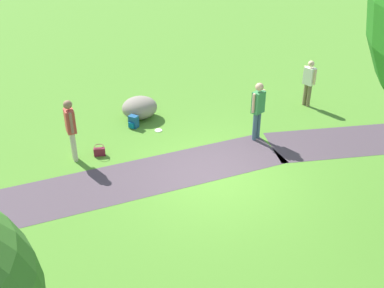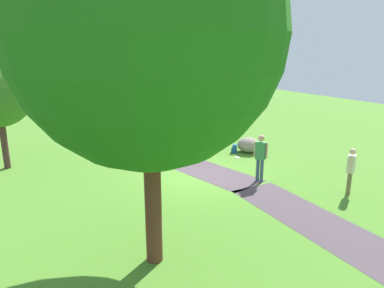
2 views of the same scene
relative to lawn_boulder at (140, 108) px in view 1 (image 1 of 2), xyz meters
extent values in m
plane|color=#4D8229|center=(-1.54, 3.89, -0.36)|extent=(48.00, 48.00, 0.00)
cube|color=#493B43|center=(0.38, 3.53, -0.36)|extent=(8.19, 3.24, 0.01)
ellipsoid|color=gray|center=(0.00, 0.00, 0.00)|extent=(1.26, 1.13, 0.72)
cylinder|color=#C5B697|center=(2.12, 2.14, 0.08)|extent=(0.13, 0.13, 0.88)
cylinder|color=#C5B697|center=(2.09, 2.29, 0.08)|extent=(0.13, 0.13, 0.88)
cube|color=#BA4535|center=(2.11, 2.21, 0.85)|extent=(0.31, 0.40, 0.66)
cylinder|color=#896148|center=(2.15, 2.00, 0.89)|extent=(0.08, 0.08, 0.59)
cylinder|color=#896148|center=(2.06, 2.43, 0.89)|extent=(0.08, 0.08, 0.59)
sphere|color=#896148|center=(2.11, 2.21, 1.34)|extent=(0.24, 0.24, 0.24)
cylinder|color=#3F5B6B|center=(-3.19, 2.22, 0.08)|extent=(0.13, 0.13, 0.89)
cylinder|color=#3F5B6B|center=(-3.32, 2.14, 0.08)|extent=(0.13, 0.13, 0.89)
cube|color=#3B8A4B|center=(-3.26, 2.18, 0.86)|extent=(0.43, 0.39, 0.66)
cylinder|color=tan|center=(-3.07, 2.29, 0.89)|extent=(0.08, 0.08, 0.59)
cylinder|color=tan|center=(-3.44, 2.07, 0.89)|extent=(0.08, 0.08, 0.59)
sphere|color=tan|center=(-3.26, 2.18, 1.34)|extent=(0.24, 0.24, 0.24)
cylinder|color=brown|center=(-5.71, 0.23, 0.03)|extent=(0.13, 0.13, 0.79)
cylinder|color=brown|center=(-5.78, 0.37, 0.03)|extent=(0.13, 0.13, 0.79)
cube|color=#EBE9CC|center=(-5.74, 0.30, 0.72)|extent=(0.38, 0.43, 0.59)
cylinder|color=beige|center=(-5.64, 0.10, 0.76)|extent=(0.08, 0.08, 0.53)
cylinder|color=beige|center=(-5.85, 0.49, 0.76)|extent=(0.08, 0.08, 0.53)
sphere|color=beige|center=(-5.74, 0.30, 1.16)|extent=(0.21, 0.21, 0.21)
cube|color=maroon|center=(1.42, 2.16, -0.24)|extent=(0.33, 0.14, 0.24)
torus|color=maroon|center=(1.42, 2.16, -0.06)|extent=(0.29, 0.29, 0.02)
cube|color=navy|center=(0.28, 0.63, -0.16)|extent=(0.34, 0.34, 0.40)
cube|color=#075983|center=(0.36, 0.73, -0.24)|extent=(0.19, 0.18, 0.18)
cylinder|color=white|center=(-0.45, 1.03, -0.35)|extent=(0.23, 0.23, 0.02)
camera|label=1|loc=(1.33, 14.00, 6.67)|focal=44.20mm
camera|label=2|loc=(-12.91, 10.98, 4.59)|focal=33.57mm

